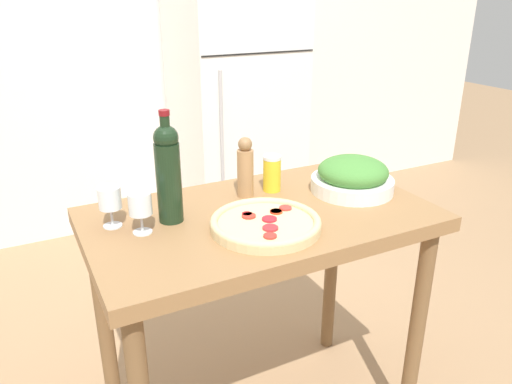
# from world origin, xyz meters

# --- Properties ---
(wall_back) EXTENTS (6.40, 0.06, 2.60)m
(wall_back) POSITION_xyz_m (0.00, 2.03, 1.30)
(wall_back) COLOR silver
(wall_back) RESTS_ON ground_plane
(refrigerator) EXTENTS (0.73, 0.71, 1.71)m
(refrigerator) POSITION_xyz_m (0.67, 1.64, 0.85)
(refrigerator) COLOR white
(refrigerator) RESTS_ON ground_plane
(prep_counter) EXTENTS (1.11, 0.65, 0.89)m
(prep_counter) POSITION_xyz_m (0.00, 0.00, 0.77)
(prep_counter) COLOR olive
(prep_counter) RESTS_ON ground_plane
(wine_bottle) EXTENTS (0.08, 0.08, 0.35)m
(wine_bottle) POSITION_xyz_m (-0.28, 0.07, 1.06)
(wine_bottle) COLOR black
(wine_bottle) RESTS_ON prep_counter
(wine_glass_near) EXTENTS (0.07, 0.07, 0.13)m
(wine_glass_near) POSITION_xyz_m (-0.38, 0.03, 0.98)
(wine_glass_near) COLOR silver
(wine_glass_near) RESTS_ON prep_counter
(wine_glass_far) EXTENTS (0.07, 0.07, 0.13)m
(wine_glass_far) POSITION_xyz_m (-0.45, 0.11, 0.98)
(wine_glass_far) COLOR silver
(wine_glass_far) RESTS_ON prep_counter
(pepper_mill) EXTENTS (0.06, 0.06, 0.21)m
(pepper_mill) POSITION_xyz_m (0.02, 0.15, 0.99)
(pepper_mill) COLOR #AD7F51
(pepper_mill) RESTS_ON prep_counter
(salad_bowl) EXTENTS (0.29, 0.29, 0.13)m
(salad_bowl) POSITION_xyz_m (0.38, 0.02, 0.95)
(salad_bowl) COLOR white
(salad_bowl) RESTS_ON prep_counter
(homemade_pizza) EXTENTS (0.34, 0.34, 0.04)m
(homemade_pizza) POSITION_xyz_m (-0.04, -0.11, 0.91)
(homemade_pizza) COLOR #DBC189
(homemade_pizza) RESTS_ON prep_counter
(salt_canister) EXTENTS (0.06, 0.06, 0.13)m
(salt_canister) POSITION_xyz_m (0.13, 0.15, 0.96)
(salt_canister) COLOR yellow
(salt_canister) RESTS_ON prep_counter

